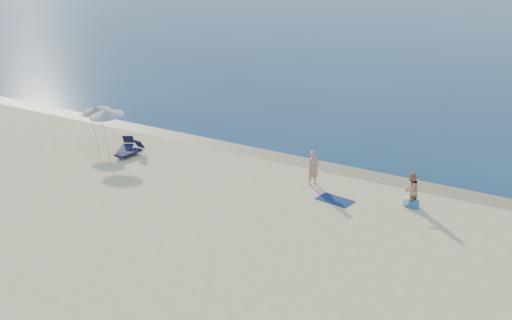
{
  "coord_description": "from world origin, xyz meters",
  "views": [
    {
      "loc": [
        14.34,
        -9.06,
        11.95
      ],
      "look_at": [
        -0.79,
        16.0,
        1.0
      ],
      "focal_mm": 45.0,
      "sensor_mm": 36.0,
      "label": 1
    }
  ],
  "objects_px": {
    "person_left": "(313,168)",
    "blue_cooler": "(414,204)",
    "person_right": "(411,189)",
    "umbrella_near": "(106,113)"
  },
  "relations": [
    {
      "from": "person_left",
      "to": "blue_cooler",
      "type": "relative_size",
      "value": 3.86
    },
    {
      "from": "person_left",
      "to": "person_right",
      "type": "distance_m",
      "value": 4.82
    },
    {
      "from": "person_left",
      "to": "umbrella_near",
      "type": "bearing_deg",
      "value": 123.43
    },
    {
      "from": "blue_cooler",
      "to": "umbrella_near",
      "type": "relative_size",
      "value": 0.17
    },
    {
      "from": "umbrella_near",
      "to": "blue_cooler",
      "type": "bearing_deg",
      "value": 28.79
    },
    {
      "from": "person_right",
      "to": "blue_cooler",
      "type": "relative_size",
      "value": 3.67
    },
    {
      "from": "person_right",
      "to": "blue_cooler",
      "type": "height_order",
      "value": "person_right"
    },
    {
      "from": "person_right",
      "to": "umbrella_near",
      "type": "bearing_deg",
      "value": -69.66
    },
    {
      "from": "person_right",
      "to": "blue_cooler",
      "type": "bearing_deg",
      "value": 89.05
    },
    {
      "from": "person_right",
      "to": "person_left",
      "type": "bearing_deg",
      "value": -74.86
    }
  ]
}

